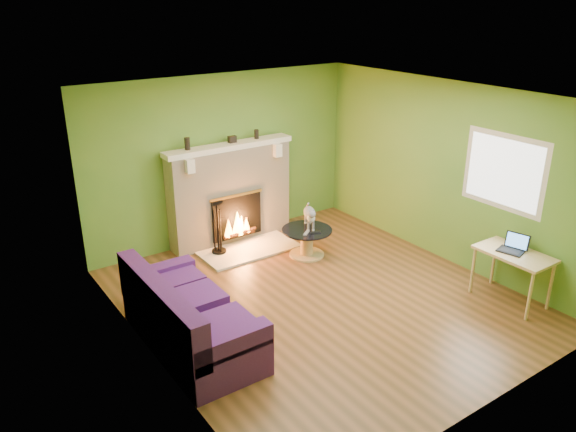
# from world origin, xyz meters

# --- Properties ---
(floor) EXTENTS (5.00, 5.00, 0.00)m
(floor) POSITION_xyz_m (0.00, 0.00, 0.00)
(floor) COLOR brown
(floor) RESTS_ON ground
(ceiling) EXTENTS (5.00, 5.00, 0.00)m
(ceiling) POSITION_xyz_m (0.00, 0.00, 2.60)
(ceiling) COLOR white
(ceiling) RESTS_ON wall_back
(wall_back) EXTENTS (5.00, 0.00, 5.00)m
(wall_back) POSITION_xyz_m (0.00, 2.50, 1.30)
(wall_back) COLOR #50862B
(wall_back) RESTS_ON floor
(wall_front) EXTENTS (5.00, 0.00, 5.00)m
(wall_front) POSITION_xyz_m (0.00, -2.50, 1.30)
(wall_front) COLOR #50862B
(wall_front) RESTS_ON floor
(wall_left) EXTENTS (0.00, 5.00, 5.00)m
(wall_left) POSITION_xyz_m (-2.25, 0.00, 1.30)
(wall_left) COLOR #50862B
(wall_left) RESTS_ON floor
(wall_right) EXTENTS (0.00, 5.00, 5.00)m
(wall_right) POSITION_xyz_m (2.25, 0.00, 1.30)
(wall_right) COLOR #50862B
(wall_right) RESTS_ON floor
(window_frame) EXTENTS (0.00, 1.20, 1.20)m
(window_frame) POSITION_xyz_m (2.24, -0.90, 1.55)
(window_frame) COLOR silver
(window_frame) RESTS_ON wall_right
(window_pane) EXTENTS (0.00, 1.06, 1.06)m
(window_pane) POSITION_xyz_m (2.23, -0.90, 1.55)
(window_pane) COLOR white
(window_pane) RESTS_ON wall_right
(fireplace) EXTENTS (2.10, 0.46, 1.58)m
(fireplace) POSITION_xyz_m (0.00, 2.32, 0.77)
(fireplace) COLOR beige
(fireplace) RESTS_ON floor
(hearth) EXTENTS (1.50, 0.75, 0.03)m
(hearth) POSITION_xyz_m (0.00, 1.80, 0.01)
(hearth) COLOR beige
(hearth) RESTS_ON floor
(mantel) EXTENTS (2.10, 0.28, 0.08)m
(mantel) POSITION_xyz_m (0.00, 2.30, 1.54)
(mantel) COLOR white
(mantel) RESTS_ON fireplace
(sofa) EXTENTS (0.89, 1.96, 0.88)m
(sofa) POSITION_xyz_m (-1.86, 0.04, 0.34)
(sofa) COLOR #491759
(sofa) RESTS_ON floor
(coffee_table) EXTENTS (0.75, 0.75, 0.42)m
(coffee_table) POSITION_xyz_m (0.63, 1.15, 0.24)
(coffee_table) COLOR tan
(coffee_table) RESTS_ON floor
(desk) EXTENTS (0.53, 0.92, 0.68)m
(desk) POSITION_xyz_m (1.95, -1.41, 0.60)
(desk) COLOR tan
(desk) RESTS_ON floor
(cat) EXTENTS (0.47, 0.62, 0.37)m
(cat) POSITION_xyz_m (0.71, 1.20, 0.61)
(cat) COLOR slate
(cat) RESTS_ON coffee_table
(remote_silver) EXTENTS (0.16, 0.14, 0.02)m
(remote_silver) POSITION_xyz_m (0.53, 1.03, 0.43)
(remote_silver) COLOR gray
(remote_silver) RESTS_ON coffee_table
(remote_black) EXTENTS (0.16, 0.10, 0.02)m
(remote_black) POSITION_xyz_m (0.65, 0.97, 0.43)
(remote_black) COLOR black
(remote_black) RESTS_ON coffee_table
(laptop) EXTENTS (0.33, 0.35, 0.22)m
(laptop) POSITION_xyz_m (1.93, -1.36, 0.79)
(laptop) COLOR black
(laptop) RESTS_ON desk
(fire_tools) EXTENTS (0.22, 0.22, 0.82)m
(fire_tools) POSITION_xyz_m (-0.44, 1.95, 0.44)
(fire_tools) COLOR black
(fire_tools) RESTS_ON hearth
(mantel_vase_left) EXTENTS (0.08, 0.08, 0.18)m
(mantel_vase_left) POSITION_xyz_m (-0.67, 2.33, 1.67)
(mantel_vase_left) COLOR black
(mantel_vase_left) RESTS_ON mantel
(mantel_vase_right) EXTENTS (0.07, 0.07, 0.14)m
(mantel_vase_right) POSITION_xyz_m (0.50, 2.33, 1.65)
(mantel_vase_right) COLOR black
(mantel_vase_right) RESTS_ON mantel
(mantel_box) EXTENTS (0.12, 0.08, 0.10)m
(mantel_box) POSITION_xyz_m (0.07, 2.33, 1.63)
(mantel_box) COLOR black
(mantel_box) RESTS_ON mantel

